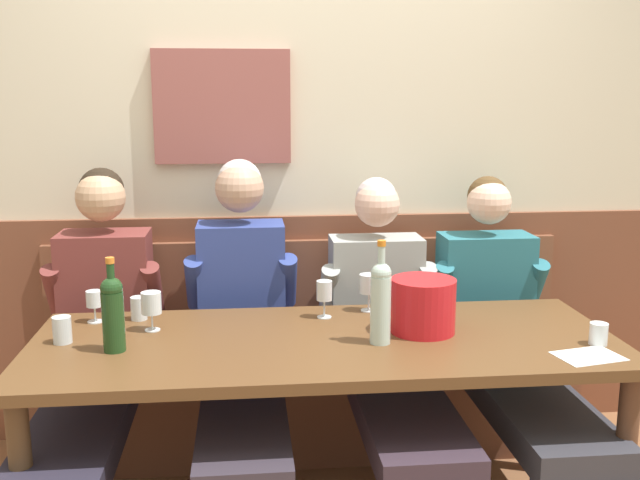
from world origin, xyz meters
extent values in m
cube|color=beige|center=(0.00, 1.09, 1.40)|extent=(6.80, 0.08, 2.80)
cube|color=#92504A|center=(-0.37, 1.03, 1.55)|extent=(0.61, 0.04, 0.50)
cube|color=brown|center=(0.00, 1.04, 0.52)|extent=(6.80, 0.03, 1.05)
cube|color=brown|center=(0.00, 0.81, 0.22)|extent=(2.39, 0.42, 0.44)
cube|color=brown|center=(0.00, 0.81, 0.47)|extent=(2.34, 0.39, 0.05)
cube|color=brown|center=(0.00, 1.00, 0.71)|extent=(2.39, 0.04, 0.45)
cube|color=brown|center=(0.00, 0.16, 0.73)|extent=(2.09, 0.81, 0.04)
cylinder|color=#553321|center=(0.97, -0.17, 0.35)|extent=(0.07, 0.07, 0.71)
cylinder|color=brown|center=(-0.97, 0.50, 0.35)|extent=(0.07, 0.07, 0.71)
cylinder|color=#56351B|center=(0.97, 0.50, 0.35)|extent=(0.07, 0.07, 0.71)
cube|color=#272433|center=(-0.88, 0.23, 0.43)|extent=(0.32, 1.06, 0.11)
cube|color=brown|center=(-0.88, 0.81, 0.76)|extent=(0.38, 0.24, 0.54)
sphere|color=tan|center=(-0.88, 0.80, 1.18)|extent=(0.21, 0.21, 0.21)
sphere|color=black|center=(-0.88, 0.83, 1.21)|extent=(0.19, 0.19, 0.19)
cylinder|color=brown|center=(-1.08, 0.76, 0.79)|extent=(0.08, 0.20, 0.27)
cylinder|color=brown|center=(-0.68, 0.76, 0.79)|extent=(0.08, 0.20, 0.27)
cube|color=#362E39|center=(-0.30, 0.23, 0.43)|extent=(0.31, 1.06, 0.11)
cube|color=navy|center=(-0.30, 0.81, 0.77)|extent=(0.37, 0.23, 0.57)
sphere|color=tan|center=(-0.30, 0.80, 1.21)|extent=(0.21, 0.21, 0.21)
sphere|color=beige|center=(-0.30, 0.83, 1.24)|extent=(0.19, 0.19, 0.19)
cylinder|color=navy|center=(-0.50, 0.76, 0.81)|extent=(0.08, 0.20, 0.27)
cylinder|color=navy|center=(-0.10, 0.76, 0.81)|extent=(0.08, 0.20, 0.27)
cube|color=#372934|center=(0.30, 0.24, 0.43)|extent=(0.34, 1.06, 0.11)
cube|color=#949996|center=(0.30, 0.81, 0.74)|extent=(0.40, 0.21, 0.50)
sphere|color=beige|center=(0.30, 0.80, 1.13)|extent=(0.20, 0.20, 0.20)
sphere|color=beige|center=(0.30, 0.83, 1.16)|extent=(0.18, 0.18, 0.18)
cylinder|color=#949996|center=(0.08, 0.77, 0.76)|extent=(0.08, 0.20, 0.27)
cylinder|color=#949996|center=(0.51, 0.77, 0.76)|extent=(0.08, 0.20, 0.27)
cube|color=#33333A|center=(0.80, 0.24, 0.43)|extent=(0.34, 1.06, 0.11)
cube|color=#276A78|center=(0.80, 0.81, 0.74)|extent=(0.41, 0.21, 0.50)
sphere|color=beige|center=(0.80, 0.80, 1.14)|extent=(0.20, 0.20, 0.20)
sphere|color=brown|center=(0.80, 0.83, 1.16)|extent=(0.18, 0.18, 0.18)
cylinder|color=#276A78|center=(0.59, 0.77, 0.76)|extent=(0.08, 0.20, 0.27)
cylinder|color=#276A78|center=(1.02, 0.77, 0.76)|extent=(0.08, 0.20, 0.27)
cylinder|color=red|center=(0.36, 0.20, 0.85)|extent=(0.24, 0.24, 0.20)
cylinder|color=#B2CABE|center=(0.19, 0.09, 0.87)|extent=(0.07, 0.07, 0.24)
sphere|color=#B2CABE|center=(0.19, 0.09, 1.00)|extent=(0.07, 0.07, 0.07)
cylinder|color=#B2CABE|center=(0.19, 0.09, 1.05)|extent=(0.03, 0.03, 0.09)
cylinder|color=orange|center=(0.19, 0.09, 1.11)|extent=(0.03, 0.03, 0.02)
cylinder|color=#1D3D1A|center=(-0.73, 0.11, 0.85)|extent=(0.07, 0.07, 0.21)
sphere|color=#1D3D1A|center=(-0.73, 0.11, 0.97)|extent=(0.07, 0.07, 0.07)
cylinder|color=#1D3D1A|center=(-0.73, 0.11, 1.02)|extent=(0.03, 0.03, 0.08)
cylinder|color=orange|center=(-0.73, 0.11, 1.07)|extent=(0.03, 0.03, 0.02)
cylinder|color=silver|center=(0.21, 0.48, 0.75)|extent=(0.06, 0.06, 0.00)
cylinder|color=silver|center=(0.21, 0.48, 0.79)|extent=(0.01, 0.01, 0.07)
cylinder|color=silver|center=(0.21, 0.48, 0.86)|extent=(0.08, 0.08, 0.08)
cylinder|color=silver|center=(-0.63, 0.32, 0.75)|extent=(0.06, 0.06, 0.00)
cylinder|color=silver|center=(-0.63, 0.32, 0.78)|extent=(0.01, 0.01, 0.06)
cylinder|color=silver|center=(-0.63, 0.32, 0.86)|extent=(0.07, 0.07, 0.08)
cylinder|color=#F5D587|center=(-0.63, 0.32, 0.83)|extent=(0.07, 0.07, 0.03)
cylinder|color=silver|center=(-0.86, 0.44, 0.75)|extent=(0.06, 0.06, 0.00)
cylinder|color=silver|center=(-0.86, 0.44, 0.78)|extent=(0.01, 0.01, 0.06)
cylinder|color=silver|center=(-0.86, 0.44, 0.84)|extent=(0.06, 0.06, 0.06)
cylinder|color=#E5DE83|center=(-0.86, 0.44, 0.82)|extent=(0.05, 0.05, 0.02)
cylinder|color=silver|center=(0.02, 0.41, 0.75)|extent=(0.06, 0.06, 0.00)
cylinder|color=silver|center=(0.02, 0.41, 0.79)|extent=(0.01, 0.01, 0.07)
cylinder|color=silver|center=(0.02, 0.41, 0.86)|extent=(0.06, 0.06, 0.08)
cylinder|color=#EEDF79|center=(0.02, 0.41, 0.84)|extent=(0.05, 0.05, 0.03)
cylinder|color=silver|center=(0.94, 0.00, 0.79)|extent=(0.06, 0.06, 0.08)
cylinder|color=silver|center=(-0.69, 0.46, 0.79)|extent=(0.06, 0.06, 0.09)
cylinder|color=silver|center=(-0.92, 0.21, 0.80)|extent=(0.07, 0.07, 0.10)
cube|color=white|center=(0.85, -0.11, 0.75)|extent=(0.24, 0.19, 0.00)
camera|label=1|loc=(-0.27, -2.31, 1.61)|focal=40.91mm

